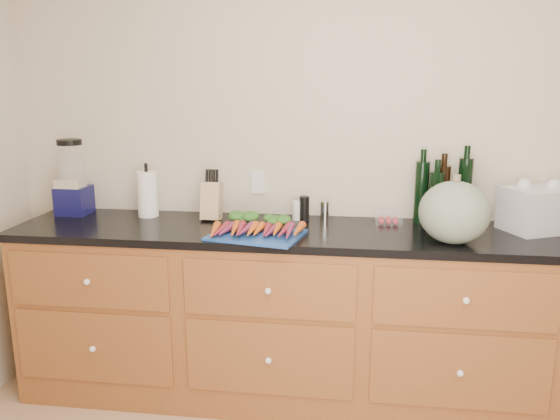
# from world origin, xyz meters

# --- Properties ---
(wall_back) EXTENTS (4.10, 0.05, 2.60)m
(wall_back) POSITION_xyz_m (0.00, 1.62, 1.30)
(wall_back) COLOR beige
(wall_back) RESTS_ON ground
(cabinets) EXTENTS (3.60, 0.64, 0.90)m
(cabinets) POSITION_xyz_m (0.00, 1.30, 0.45)
(cabinets) COLOR brown
(cabinets) RESTS_ON ground
(countertop) EXTENTS (3.64, 0.62, 0.04)m
(countertop) POSITION_xyz_m (0.00, 1.30, 0.92)
(countertop) COLOR black
(countertop) RESTS_ON cabinets
(cutting_board) EXTENTS (0.49, 0.41, 0.01)m
(cutting_board) POSITION_xyz_m (-0.53, 1.14, 0.95)
(cutting_board) COLOR #1F4999
(cutting_board) RESTS_ON countertop
(carrots) EXTENTS (0.45, 0.31, 0.06)m
(carrots) POSITION_xyz_m (-0.53, 1.17, 0.98)
(carrots) COLOR #D35618
(carrots) RESTS_ON cutting_board
(squash) EXTENTS (0.33, 0.33, 0.29)m
(squash) POSITION_xyz_m (0.40, 1.15, 1.09)
(squash) COLOR slate
(squash) RESTS_ON countertop
(blender_appliance) EXTENTS (0.17, 0.17, 0.42)m
(blender_appliance) POSITION_xyz_m (-1.64, 1.46, 1.13)
(blender_appliance) COLOR #0E0F45
(blender_appliance) RESTS_ON countertop
(paper_towel) EXTENTS (0.11, 0.11, 0.25)m
(paper_towel) POSITION_xyz_m (-1.20, 1.46, 1.07)
(paper_towel) COLOR white
(paper_towel) RESTS_ON countertop
(knife_block) EXTENTS (0.10, 0.10, 0.20)m
(knife_block) POSITION_xyz_m (-0.83, 1.44, 1.04)
(knife_block) COLOR tan
(knife_block) RESTS_ON countertop
(grinder_salt) EXTENTS (0.05, 0.05, 0.11)m
(grinder_salt) POSITION_xyz_m (-0.37, 1.48, 0.99)
(grinder_salt) COLOR white
(grinder_salt) RESTS_ON countertop
(grinder_pepper) EXTENTS (0.05, 0.05, 0.13)m
(grinder_pepper) POSITION_xyz_m (-0.33, 1.48, 1.01)
(grinder_pepper) COLOR black
(grinder_pepper) RESTS_ON countertop
(canister_chrome) EXTENTS (0.05, 0.05, 0.11)m
(canister_chrome) POSITION_xyz_m (-0.21, 1.48, 0.99)
(canister_chrome) COLOR silver
(canister_chrome) RESTS_ON countertop
(tomato_box) EXTENTS (0.14, 0.11, 0.07)m
(tomato_box) POSITION_xyz_m (0.12, 1.47, 0.97)
(tomato_box) COLOR white
(tomato_box) RESTS_ON countertop
(bottles) EXTENTS (0.29, 0.15, 0.35)m
(bottles) POSITION_xyz_m (0.40, 1.51, 1.10)
(bottles) COLOR black
(bottles) RESTS_ON countertop
(grocery_bag) EXTENTS (0.37, 0.34, 0.22)m
(grocery_bag) POSITION_xyz_m (0.85, 1.42, 1.05)
(grocery_bag) COLOR silver
(grocery_bag) RESTS_ON countertop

